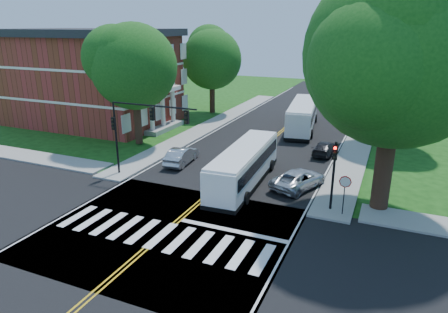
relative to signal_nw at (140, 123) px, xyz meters
The scene contains 25 objects.
ground 9.74m from the signal_nw, 47.67° to the right, with size 140.00×140.00×0.00m, color #164110.
road 13.69m from the signal_nw, 63.16° to the left, with size 14.00×96.00×0.01m, color black.
cross_road 9.73m from the signal_nw, 47.67° to the right, with size 60.00×12.00×0.01m, color black.
center_line 17.20m from the signal_nw, 69.39° to the left, with size 0.36×70.00×0.01m, color gold.
edge_line_w 16.20m from the signal_nw, 93.47° to the left, with size 0.12×70.00×0.01m, color silver.
edge_line_e 20.54m from the signal_nw, 50.90° to the left, with size 0.12×70.00×0.01m, color silver.
crosswalk 10.07m from the signal_nw, 49.80° to the right, with size 12.60×3.00×0.01m, color silver.
stop_bar 11.40m from the signal_nw, 27.30° to the right, with size 6.60×0.40×0.01m, color silver.
sidewalk_nw 19.22m from the signal_nw, 97.50° to the left, with size 2.60×40.00×0.15m, color gray.
sidewalk_ne 23.75m from the signal_nw, 52.69° to the left, with size 2.60×40.00×0.15m, color gray.
sidewalk_xw 14.79m from the signal_nw, behind, with size 20.00×2.60×0.15m, color gray.
tree_ne_big 17.72m from the signal_nw, ahead, with size 10.80×10.80×14.91m.
tree_west_near 9.96m from the signal_nw, 126.70° to the left, with size 8.00×8.00×11.40m.
tree_west_far 24.27m from the signal_nw, 102.31° to the left, with size 7.60×7.60×10.67m.
tree_east_mid 24.94m from the signal_nw, 45.36° to the left, with size 8.40×8.40×11.93m.
tree_east_far 38.34m from the signal_nw, 61.33° to the left, with size 7.20×7.20×10.34m.
brick_building 21.08m from the signal_nw, 139.86° to the left, with size 20.00×13.00×10.80m.
signal_nw is the anchor object (origin of this frame).
signal_ne 14.13m from the signal_nw, ahead, with size 0.30×0.46×4.40m.
stop_sign 15.05m from the signal_nw, ahead, with size 0.76×0.08×2.53m.
bus_lead 8.25m from the signal_nw, 15.52° to the left, with size 3.04×10.96×2.80m.
bus_follow 21.51m from the signal_nw, 68.84° to the left, with size 4.12×12.02×3.05m.
hatchback 5.67m from the signal_nw, 76.95° to the left, with size 1.50×4.31×1.42m, color #AAADB1.
suv 12.28m from the signal_nw, 14.63° to the left, with size 2.23×4.83×1.34m, color silver.
dark_sedan 16.91m from the signal_nw, 44.69° to the left, with size 1.66×4.09×1.19m, color black.
Camera 1 is at (11.12, -17.32, 11.28)m, focal length 32.00 mm.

